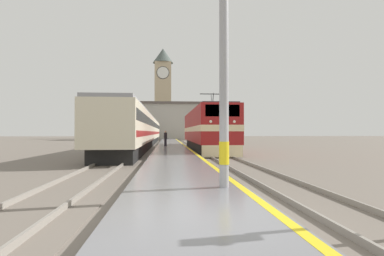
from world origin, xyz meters
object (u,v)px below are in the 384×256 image
Objects in this scene: clock_tower at (163,90)px; passenger_train at (143,130)px; locomotive_train at (205,130)px; person_on_platform at (165,138)px; catenary_mast at (227,48)px.

passenger_train is at bearing -92.36° from clock_tower.
person_on_platform is at bearing 143.78° from locomotive_train.
passenger_train is (-6.70, 10.29, -0.01)m from locomotive_train.
catenary_mast is (4.60, -31.08, 1.98)m from passenger_train.
clock_tower reaches higher than catenary_mast.
clock_tower is (-0.95, 53.79, 12.56)m from person_on_platform.
locomotive_train is 20.98m from catenary_mast.
locomotive_train is at bearing -56.95° from passenger_train.
clock_tower is (1.91, 46.30, 11.71)m from passenger_train.
locomotive_train is at bearing -36.22° from person_on_platform.
locomotive_train is 11.19× the size of person_on_platform.
passenger_train reaches higher than person_on_platform.
catenary_mast is 23.83m from person_on_platform.
passenger_train is at bearing 123.05° from locomotive_train.
passenger_train is at bearing 110.91° from person_on_platform.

